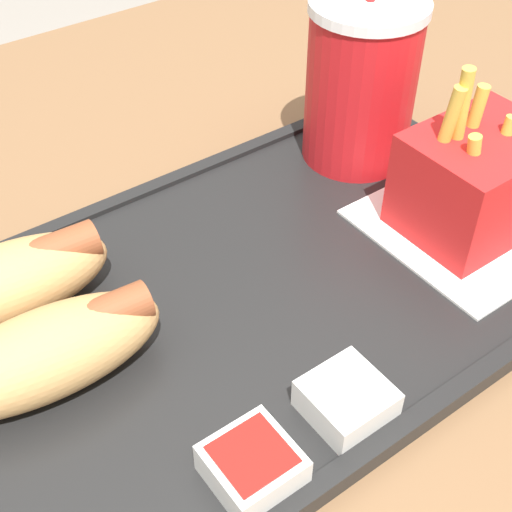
% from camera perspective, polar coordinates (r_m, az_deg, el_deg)
% --- Properties ---
extents(food_tray, '(0.47, 0.29, 0.01)m').
position_cam_1_polar(food_tray, '(0.48, 0.00, -3.01)').
color(food_tray, black).
rests_on(food_tray, dining_table).
extents(paper_napkin, '(0.16, 0.14, 0.00)m').
position_cam_1_polar(paper_napkin, '(0.56, 17.43, 2.90)').
color(paper_napkin, white).
rests_on(paper_napkin, food_tray).
extents(soda_cup, '(0.09, 0.09, 0.17)m').
position_cam_1_polar(soda_cup, '(0.58, 8.41, 13.60)').
color(soda_cup, red).
rests_on(soda_cup, food_tray).
extents(hot_dog_far, '(0.14, 0.07, 0.05)m').
position_cam_1_polar(hot_dog_far, '(0.47, -19.77, -2.18)').
color(hot_dog_far, tan).
rests_on(hot_dog_far, food_tray).
extents(hot_dog_near, '(0.15, 0.07, 0.05)m').
position_cam_1_polar(hot_dog_near, '(0.43, -16.53, -7.41)').
color(hot_dog_near, tan).
rests_on(hot_dog_near, food_tray).
extents(fries_carton, '(0.10, 0.08, 0.13)m').
position_cam_1_polar(fries_carton, '(0.53, 17.19, 5.76)').
color(fries_carton, red).
rests_on(fries_carton, food_tray).
extents(sauce_cup_mayo, '(0.04, 0.04, 0.02)m').
position_cam_1_polar(sauce_cup_mayo, '(0.41, 7.26, -11.28)').
color(sauce_cup_mayo, silver).
rests_on(sauce_cup_mayo, food_tray).
extents(sauce_cup_ketchup, '(0.04, 0.04, 0.02)m').
position_cam_1_polar(sauce_cup_ketchup, '(0.39, -0.29, -16.36)').
color(sauce_cup_ketchup, silver).
rests_on(sauce_cup_ketchup, food_tray).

